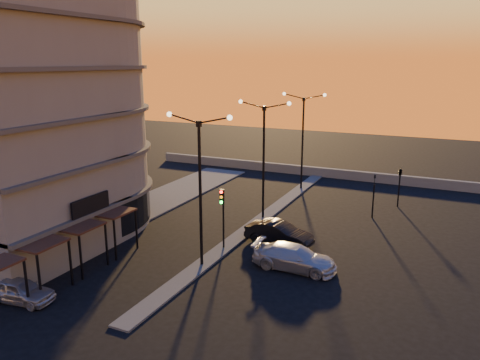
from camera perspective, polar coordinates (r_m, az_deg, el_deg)
name	(u,v)px	position (r m, az deg, el deg)	size (l,w,h in m)	color
ground	(202,266)	(29.79, -4.67, -10.38)	(120.00, 120.00, 0.00)	black
sidewalk_west	(112,222)	(38.55, -15.39, -4.94)	(5.00, 40.00, 0.12)	#4F4F4D
median	(263,218)	(38.14, 2.80, -4.63)	(1.20, 36.00, 0.12)	#4F4F4D
parapet	(336,174)	(52.14, 11.58, 0.78)	(44.00, 0.50, 1.00)	slate
building	(21,69)	(36.23, -25.14, 12.18)	(14.35, 17.08, 25.00)	slate
streetlamp_near	(200,179)	(27.93, -4.90, 0.11)	(4.32, 0.32, 9.51)	black
streetlamp_mid	(264,151)	(36.73, 2.91, 3.56)	(4.32, 0.32, 9.51)	black
streetlamp_far	(303,134)	(46.01, 7.66, 5.63)	(4.32, 0.32, 9.51)	black
traffic_light_main	(222,209)	(31.10, -2.15, -3.55)	(0.28, 0.44, 4.25)	black
signal_east_a	(374,195)	(39.26, 15.98, -1.77)	(0.13, 0.16, 3.60)	black
signal_east_b	(400,172)	(42.65, 18.96, 0.88)	(0.42, 1.99, 3.60)	black
car_hatchback	(20,290)	(27.95, -25.25, -12.07)	(1.52, 3.78, 1.29)	#B2B3BA
car_sedan	(279,233)	(32.84, 4.77, -6.50)	(1.66, 4.76, 1.57)	black
car_wagon	(295,257)	(29.19, 6.67, -9.35)	(2.11, 5.20, 1.51)	silver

